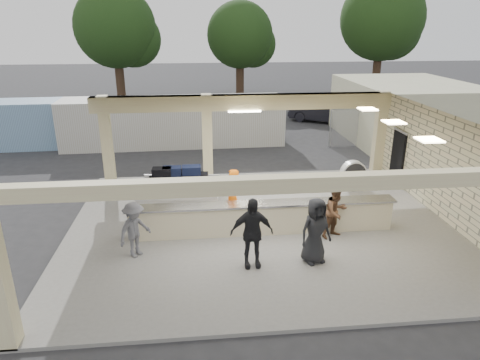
{
  "coord_description": "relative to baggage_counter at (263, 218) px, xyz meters",
  "views": [
    {
      "loc": [
        -1.89,
        -12.21,
        6.19
      ],
      "look_at": [
        -0.54,
        1.0,
        1.28
      ],
      "focal_mm": 32.0,
      "sensor_mm": 36.0,
      "label": 1
    }
  ],
  "objects": [
    {
      "name": "adjacent_building",
      "position": [
        9.5,
        10.5,
        1.01
      ],
      "size": [
        6.0,
        8.0,
        3.2
      ],
      "primitive_type": "cube",
      "color": "beige",
      "rests_on": "ground"
    },
    {
      "name": "passenger_c",
      "position": [
        -3.68,
        -1.04,
        0.31
      ],
      "size": [
        0.96,
        1.0,
        1.59
      ],
      "primitive_type": "imported",
      "rotation": [
        0.0,
        0.0,
        0.83
      ],
      "color": "#54545A",
      "rests_on": "pavilion"
    },
    {
      "name": "passenger_d",
      "position": [
        1.13,
        -1.82,
        0.43
      ],
      "size": [
        0.96,
        0.62,
        1.83
      ],
      "primitive_type": "imported",
      "rotation": [
        0.0,
        0.0,
        0.31
      ],
      "color": "black",
      "rests_on": "pavilion"
    },
    {
      "name": "car_white_b",
      "position": [
        12.46,
        14.98,
        0.22
      ],
      "size": [
        5.35,
        2.77,
        1.61
      ],
      "primitive_type": "imported",
      "rotation": [
        0.0,
        0.0,
        1.39
      ],
      "color": "white",
      "rests_on": "ground"
    },
    {
      "name": "passenger_b",
      "position": [
        -0.58,
        -1.87,
        0.48
      ],
      "size": [
        1.14,
        0.45,
        1.93
      ],
      "primitive_type": "imported",
      "rotation": [
        0.0,
        0.0,
        0.04
      ],
      "color": "black",
      "rests_on": "pavilion"
    },
    {
      "name": "baggage_counter",
      "position": [
        0.0,
        0.0,
        0.0
      ],
      "size": [
        8.2,
        0.58,
        0.98
      ],
      "color": "beige",
      "rests_on": "pavilion"
    },
    {
      "name": "passenger_a",
      "position": [
        2.12,
        -0.5,
        0.33
      ],
      "size": [
        0.86,
        0.65,
        1.63
      ],
      "primitive_type": "imported",
      "rotation": [
        0.0,
        0.0,
        0.45
      ],
      "color": "brown",
      "rests_on": "pavilion"
    },
    {
      "name": "tree_right",
      "position": [
        14.32,
        25.66,
        5.63
      ],
      "size": [
        7.2,
        7.0,
        10.0
      ],
      "color": "#382619",
      "rests_on": "ground"
    },
    {
      "name": "tree_left",
      "position": [
        -7.68,
        24.66,
        5.0
      ],
      "size": [
        6.6,
        6.3,
        9.0
      ],
      "color": "#382619",
      "rests_on": "ground"
    },
    {
      "name": "ground",
      "position": [
        0.0,
        0.5,
        -0.59
      ],
      "size": [
        120.0,
        120.0,
        0.0
      ],
      "primitive_type": "plane",
      "color": "#28282B",
      "rests_on": "ground"
    },
    {
      "name": "pavilion",
      "position": [
        0.21,
        1.16,
        0.76
      ],
      "size": [
        12.01,
        10.0,
        3.55
      ],
      "color": "slate",
      "rests_on": "ground"
    },
    {
      "name": "container_blue",
      "position": [
        -10.53,
        11.3,
        0.61
      ],
      "size": [
        9.3,
        2.49,
        2.4
      ],
      "primitive_type": "cube",
      "rotation": [
        0.0,
        0.0,
        0.03
      ],
      "color": "#7CA7C7",
      "rests_on": "ground"
    },
    {
      "name": "tree_mid",
      "position": [
        2.32,
        26.66,
        4.38
      ],
      "size": [
        6.0,
        5.6,
        8.0
      ],
      "color": "#382619",
      "rests_on": "ground"
    },
    {
      "name": "car_dark",
      "position": [
        6.29,
        15.48,
        0.11
      ],
      "size": [
        4.34,
        3.39,
        1.39
      ],
      "primitive_type": "imported",
      "rotation": [
        0.0,
        0.0,
        1.04
      ],
      "color": "black",
      "rests_on": "ground"
    },
    {
      "name": "container_white",
      "position": [
        -3.09,
        10.84,
        0.66
      ],
      "size": [
        11.59,
        2.62,
        2.5
      ],
      "primitive_type": "cube",
      "rotation": [
        0.0,
        0.0,
        0.03
      ],
      "color": "beige",
      "rests_on": "ground"
    },
    {
      "name": "drum_fan",
      "position": [
        4.07,
        3.39,
        0.1
      ],
      "size": [
        1.0,
        0.55,
        1.1
      ],
      "rotation": [
        0.0,
        0.0,
        0.04
      ],
      "color": "silver",
      "rests_on": "pavilion"
    },
    {
      "name": "fence",
      "position": [
        11.0,
        9.5,
        0.47
      ],
      "size": [
        12.06,
        0.06,
        2.03
      ],
      "color": "gray",
      "rests_on": "ground"
    },
    {
      "name": "car_white_a",
      "position": [
        9.26,
        12.91,
        0.11
      ],
      "size": [
        5.23,
        3.13,
        1.4
      ],
      "primitive_type": "imported",
      "rotation": [
        0.0,
        0.0,
        1.4
      ],
      "color": "white",
      "rests_on": "ground"
    },
    {
      "name": "baggage_handler",
      "position": [
        -0.86,
        0.8,
        0.41
      ],
      "size": [
        0.59,
        0.75,
        1.8
      ],
      "primitive_type": "imported",
      "rotation": [
        0.0,
        0.0,
        4.3
      ],
      "color": "orange",
      "rests_on": "pavilion"
    },
    {
      "name": "luggage_cart",
      "position": [
        -2.62,
        1.96,
        0.39
      ],
      "size": [
        2.83,
        1.92,
        1.56
      ],
      "rotation": [
        0.0,
        0.0,
        -0.1
      ],
      "color": "silver",
      "rests_on": "pavilion"
    }
  ]
}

